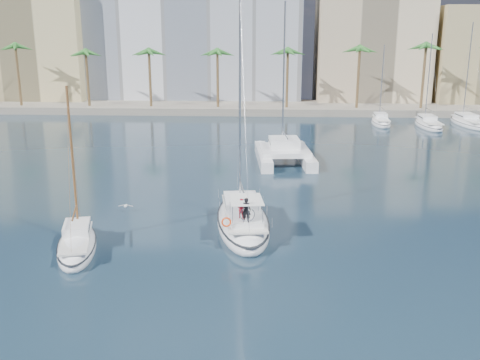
{
  "coord_description": "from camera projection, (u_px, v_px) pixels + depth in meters",
  "views": [
    {
      "loc": [
        2.96,
        -33.96,
        12.99
      ],
      "look_at": [
        1.1,
        1.5,
        3.35
      ],
      "focal_mm": 40.0,
      "sensor_mm": 36.0,
      "label": 1
    }
  ],
  "objects": [
    {
      "name": "seagull",
      "position": [
        126.0,
        206.0,
        40.46
      ],
      "size": [
        1.16,
        0.5,
        0.21
      ],
      "color": "silver",
      "rests_on": "ground"
    },
    {
      "name": "palm_centre",
      "position": [
        251.0,
        52.0,
        88.53
      ],
      "size": [
        3.6,
        3.6,
        12.3
      ],
      "color": "brown",
      "rests_on": "ground"
    },
    {
      "name": "quay",
      "position": [
        251.0,
        107.0,
        94.92
      ],
      "size": [
        120.0,
        14.0,
        1.2
      ],
      "primitive_type": "cube",
      "color": "gray",
      "rests_on": "ground"
    },
    {
      "name": "moored_yacht_b",
      "position": [
        428.0,
        127.0,
        78.32
      ],
      "size": [
        3.32,
        10.83,
        13.72
      ],
      "primitive_type": null,
      "rotation": [
        0.0,
        0.0,
        -0.02
      ],
      "color": "white",
      "rests_on": "ground"
    },
    {
      "name": "catamaran",
      "position": [
        284.0,
        151.0,
        56.71
      ],
      "size": [
        6.46,
        11.56,
        16.35
      ],
      "rotation": [
        0.0,
        0.0,
        0.08
      ],
      "color": "white",
      "rests_on": "ground"
    },
    {
      "name": "main_sloop",
      "position": [
        243.0,
        221.0,
        37.16
      ],
      "size": [
        4.99,
        11.52,
        16.55
      ],
      "rotation": [
        0.0,
        0.0,
        0.13
      ],
      "color": "white",
      "rests_on": "ground"
    },
    {
      "name": "palm_right",
      "position": [
        460.0,
        52.0,
        86.81
      ],
      "size": [
        3.6,
        3.6,
        12.3
      ],
      "color": "brown",
      "rests_on": "ground"
    },
    {
      "name": "building_tan_left",
      "position": [
        33.0,
        46.0,
        102.02
      ],
      "size": [
        22.0,
        14.0,
        22.0
      ],
      "primitive_type": "cube",
      "color": "tan",
      "rests_on": "ground"
    },
    {
      "name": "building_beige",
      "position": [
        370.0,
        52.0,
        100.02
      ],
      "size": [
        20.0,
        14.0,
        20.0
      ],
      "primitive_type": "cube",
      "color": "beige",
      "rests_on": "ground"
    },
    {
      "name": "building_modern",
      "position": [
        192.0,
        30.0,
        103.58
      ],
      "size": [
        42.0,
        16.0,
        28.0
      ],
      "primitive_type": "cube",
      "color": "silver",
      "rests_on": "ground"
    },
    {
      "name": "small_sloop",
      "position": [
        77.0,
        244.0,
        33.3
      ],
      "size": [
        4.16,
        7.77,
        10.66
      ],
      "rotation": [
        0.0,
        0.0,
        0.26
      ],
      "color": "white",
      "rests_on": "ground"
    },
    {
      "name": "moored_yacht_a",
      "position": [
        381.0,
        124.0,
        80.57
      ],
      "size": [
        3.37,
        9.52,
        11.9
      ],
      "primitive_type": null,
      "rotation": [
        0.0,
        0.0,
        -0.07
      ],
      "color": "white",
      "rests_on": "ground"
    },
    {
      "name": "palm_left",
      "position": [
        50.0,
        52.0,
        90.24
      ],
      "size": [
        3.6,
        3.6,
        12.3
      ],
      "color": "brown",
      "rests_on": "ground"
    },
    {
      "name": "moored_yacht_c",
      "position": [
        468.0,
        125.0,
        79.92
      ],
      "size": [
        3.98,
        12.33,
        15.54
      ],
      "primitive_type": null,
      "rotation": [
        0.0,
        0.0,
        0.03
      ],
      "color": "white",
      "rests_on": "ground"
    },
    {
      "name": "ground",
      "position": [
        223.0,
        233.0,
        36.29
      ],
      "size": [
        160.0,
        160.0,
        0.0
      ],
      "primitive_type": "plane",
      "color": "black",
      "rests_on": "ground"
    }
  ]
}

